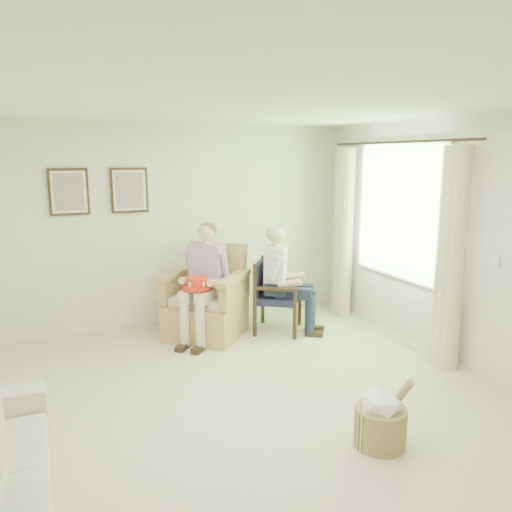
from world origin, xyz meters
The scene contains 15 objects.
floor centered at (0.00, 0.00, 0.00)m, with size 5.50×5.50×0.00m, color beige.
back_wall centered at (0.00, 2.75, 1.30)m, with size 5.00×0.04×2.60m, color silver.
right_wall centered at (2.50, 0.00, 1.30)m, with size 0.04×5.50×2.60m, color silver.
ceiling centered at (0.00, 0.00, 2.60)m, with size 5.00×5.50×0.02m, color white.
window centered at (2.46, 1.20, 1.58)m, with size 0.13×2.50×1.63m.
curtain_left centered at (2.33, 0.22, 1.15)m, with size 0.34×0.34×2.30m, color beige.
curtain_right centered at (2.33, 2.18, 1.15)m, with size 0.34×0.34×2.30m, color beige.
framed_print_left centered at (-1.15, 2.71, 1.78)m, with size 0.45×0.05×0.55m.
framed_print_right centered at (-0.45, 2.71, 1.78)m, with size 0.45×0.05×0.55m.
wicker_armchair centered at (0.30, 2.12, 0.36)m, with size 0.88×0.87×1.12m.
wood_armchair centered at (1.20, 1.97, 0.49)m, with size 0.58×0.54×0.89m.
person_wicker centered at (0.30, 1.97, 0.82)m, with size 0.40×0.63×1.39m.
person_dark centered at (1.20, 1.82, 0.77)m, with size 0.40×0.63×1.32m.
red_hat centered at (0.12, 1.84, 0.74)m, with size 0.34×0.34×0.14m.
hatbox centered at (0.77, -0.74, 0.23)m, with size 0.41×0.41×0.59m.
Camera 1 is at (-1.52, -3.55, 2.19)m, focal length 35.00 mm.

